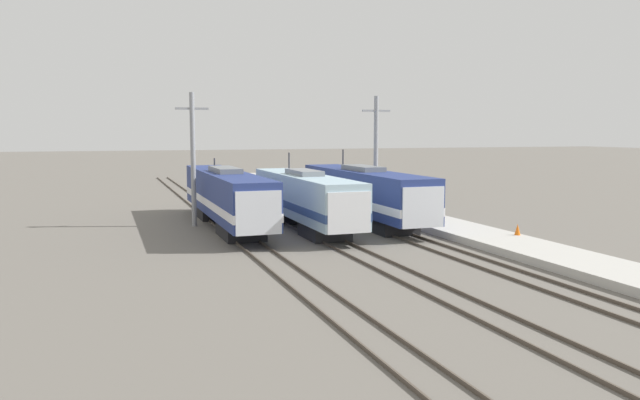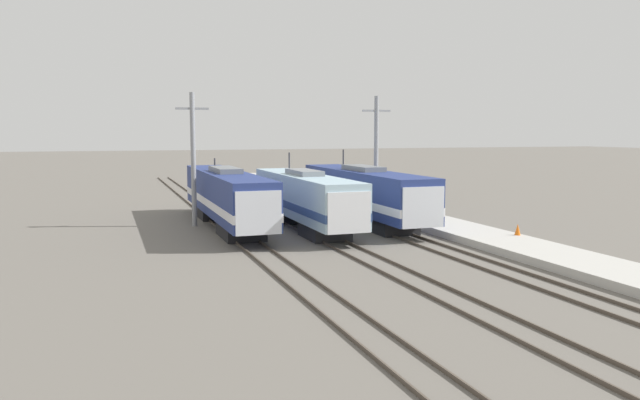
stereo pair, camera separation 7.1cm
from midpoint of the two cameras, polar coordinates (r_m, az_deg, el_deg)
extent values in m
plane|color=#666059|center=(36.98, 1.91, -4.25)|extent=(400.00, 400.00, 0.00)
cube|color=#4C4238|center=(35.34, -6.79, -4.66)|extent=(0.07, 120.00, 0.15)
cube|color=#4C4238|center=(35.67, -4.53, -4.53)|extent=(0.07, 120.00, 0.15)
cube|color=#4C4238|center=(36.72, 0.86, -4.20)|extent=(0.07, 120.00, 0.15)
cube|color=#4C4238|center=(37.23, 2.94, -4.07)|extent=(0.07, 120.00, 0.15)
cube|color=#4C4238|center=(38.69, 7.84, -3.72)|extent=(0.07, 120.00, 0.15)
cube|color=#4C4238|center=(39.36, 9.71, -3.58)|extent=(0.07, 120.00, 0.15)
cube|color=black|center=(40.23, -7.34, -2.75)|extent=(2.45, 4.38, 0.95)
cube|color=black|center=(49.93, -9.70, -1.04)|extent=(2.45, 4.38, 0.95)
cube|color=navy|center=(44.84, -8.69, 0.66)|extent=(2.88, 19.92, 2.94)
cube|color=silver|center=(44.90, -8.68, -0.09)|extent=(2.92, 19.96, 0.53)
cube|color=silver|center=(36.14, -6.07, -1.00)|extent=(2.65, 2.20, 2.50)
cube|color=black|center=(35.09, -5.70, -0.30)|extent=(2.25, 0.08, 0.70)
cube|color=slate|center=(44.71, -8.72, 2.75)|extent=(1.59, 4.98, 0.35)
cylinder|color=#38383D|center=(49.01, -9.67, 3.32)|extent=(0.12, 0.12, 0.82)
cube|color=#232326|center=(39.67, 0.35, -2.83)|extent=(2.43, 3.69, 0.95)
cube|color=#232326|center=(47.56, -3.03, -1.32)|extent=(2.43, 3.69, 0.95)
cube|color=#9EBCCC|center=(43.36, -1.50, 0.45)|extent=(2.86, 16.76, 2.82)
cube|color=navy|center=(43.42, -1.50, -0.29)|extent=(2.90, 16.80, 0.51)
cube|color=silver|center=(36.49, 2.02, -0.98)|extent=(2.63, 2.24, 2.39)
cube|color=black|center=(35.46, 2.63, -0.34)|extent=(2.24, 0.08, 0.67)
cube|color=gray|center=(43.23, -1.51, 2.54)|extent=(1.57, 4.19, 0.35)
cylinder|color=#38383D|center=(46.72, -2.89, 3.48)|extent=(0.12, 0.12, 1.43)
cube|color=black|center=(42.40, 6.32, -2.28)|extent=(2.57, 4.06, 0.95)
cube|color=black|center=(50.80, 1.83, -0.83)|extent=(2.57, 4.06, 0.95)
cube|color=navy|center=(46.34, 3.89, 0.89)|extent=(3.03, 18.46, 2.94)
cube|color=silver|center=(46.40, 3.88, 0.17)|extent=(3.07, 18.50, 0.53)
cube|color=silver|center=(39.08, 8.55, -0.49)|extent=(2.78, 2.45, 2.50)
cube|color=black|center=(38.02, 9.37, 0.15)|extent=(2.37, 0.08, 0.70)
cube|color=slate|center=(46.21, 3.90, 2.92)|extent=(1.66, 4.61, 0.35)
cylinder|color=#38383D|center=(49.94, 2.08, 3.81)|extent=(0.12, 0.12, 1.44)
cylinder|color=gray|center=(45.25, -11.57, 3.61)|extent=(0.35, 0.35, 9.51)
cube|color=gray|center=(45.23, -11.67, 8.19)|extent=(2.32, 0.16, 0.16)
cylinder|color=gray|center=(49.20, 5.09, 3.92)|extent=(0.35, 0.35, 9.51)
cube|color=gray|center=(49.19, 5.13, 8.13)|extent=(2.32, 0.16, 0.16)
cube|color=#B7B5AD|center=(41.08, 13.90, -3.05)|extent=(4.00, 120.00, 0.45)
cone|color=orange|center=(40.02, 17.57, -2.58)|extent=(0.37, 0.37, 0.69)
camera|label=1|loc=(0.04, -90.05, -0.01)|focal=35.00mm
camera|label=2|loc=(0.04, 89.95, 0.01)|focal=35.00mm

